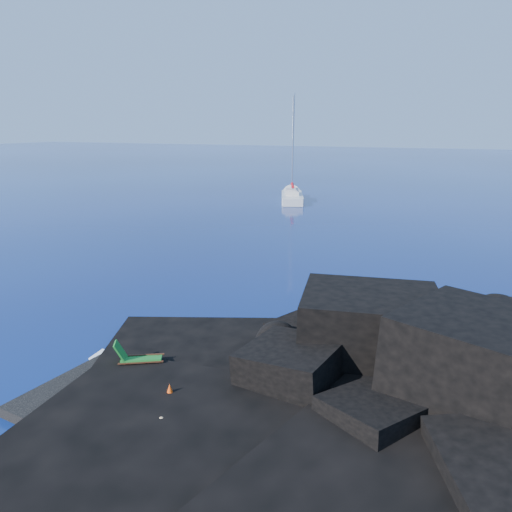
{
  "coord_description": "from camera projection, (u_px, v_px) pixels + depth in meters",
  "views": [
    {
      "loc": [
        12.97,
        -11.61,
        8.95
      ],
      "look_at": [
        2.5,
        12.61,
        2.0
      ],
      "focal_mm": 35.0,
      "sensor_mm": 36.0,
      "label": 1
    }
  ],
  "objects": [
    {
      "name": "marker_cone",
      "position": [
        170.0,
        392.0,
        16.03
      ],
      "size": [
        0.44,
        0.44,
        0.57
      ],
      "primitive_type": "cone",
      "rotation": [
        0.0,
        0.0,
        0.19
      ],
      "color": "#FF4D0D",
      "rests_on": "beach"
    },
    {
      "name": "towel",
      "position": [
        145.0,
        427.0,
        14.6
      ],
      "size": [
        2.16,
        1.9,
        0.05
      ],
      "primitive_type": "cube",
      "rotation": [
        0.0,
        0.0,
        0.6
      ],
      "color": "white",
      "rests_on": "beach"
    },
    {
      "name": "headland",
      "position": [
        446.0,
        427.0,
        15.23
      ],
      "size": [
        24.0,
        24.0,
        3.6
      ],
      "primitive_type": null,
      "color": "black",
      "rests_on": "ground"
    },
    {
      "name": "sunbather",
      "position": [
        145.0,
        423.0,
        14.56
      ],
      "size": [
        1.81,
        1.45,
        0.25
      ],
      "primitive_type": null,
      "rotation": [
        0.0,
        0.0,
        0.6
      ],
      "color": "#E0AF75",
      "rests_on": "towel"
    },
    {
      "name": "surf_foam",
      "position": [
        238.0,
        354.0,
        20.08
      ],
      "size": [
        10.0,
        8.0,
        0.06
      ],
      "primitive_type": null,
      "color": "white",
      "rests_on": "ground"
    },
    {
      "name": "deck_chair",
      "position": [
        141.0,
        353.0,
        18.1
      ],
      "size": [
        1.79,
        1.47,
        1.14
      ],
      "primitive_type": null,
      "rotation": [
        0.0,
        0.0,
        0.53
      ],
      "color": "#186D23",
      "rests_on": "beach"
    },
    {
      "name": "sailboat",
      "position": [
        292.0,
        201.0,
        60.54
      ],
      "size": [
        6.48,
        11.93,
        12.39
      ],
      "primitive_type": null,
      "rotation": [
        0.0,
        0.0,
        0.36
      ],
      "color": "silver",
      "rests_on": "ground"
    },
    {
      "name": "beach",
      "position": [
        165.0,
        408.0,
        16.28
      ],
      "size": [
        9.08,
        6.86,
        0.7
      ],
      "primitive_type": "cube",
      "rotation": [
        0.0,
        0.0,
        -0.1
      ],
      "color": "black",
      "rests_on": "ground"
    },
    {
      "name": "ground",
      "position": [
        49.0,
        387.0,
        17.56
      ],
      "size": [
        400.0,
        400.0,
        0.0
      ],
      "primitive_type": "plane",
      "color": "#030B34",
      "rests_on": "ground"
    }
  ]
}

